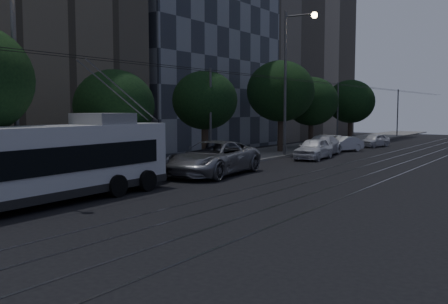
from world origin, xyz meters
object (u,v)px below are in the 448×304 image
at_px(car_white_a, 314,149).
at_px(car_white_c, 343,144).
at_px(car_white_b, 322,146).
at_px(trolleybus, 52,162).
at_px(pickup_silver, 213,158).
at_px(streetlamp_near, 21,57).
at_px(streetlamp_far, 290,70).
at_px(car_white_d, 374,140).

height_order(car_white_a, car_white_c, car_white_a).
bearing_deg(car_white_b, trolleybus, -99.12).
relative_size(trolleybus, car_white_a, 2.57).
distance_m(pickup_silver, car_white_a, 11.03).
xyz_separation_m(streetlamp_near, streetlamp_far, (0.41, 21.79, 0.86)).
height_order(car_white_a, streetlamp_far, streetlamp_far).
relative_size(pickup_silver, car_white_a, 1.48).
bearing_deg(car_white_a, car_white_c, 89.46).
bearing_deg(trolleybus, car_white_c, 86.62).
xyz_separation_m(car_white_a, car_white_b, (-0.73, 3.10, -0.01)).
xyz_separation_m(trolleybus, streetlamp_far, (-0.68, 21.34, 4.85)).
relative_size(pickup_silver, car_white_b, 1.28).
bearing_deg(streetlamp_near, trolleybus, 22.56).
relative_size(car_white_a, car_white_b, 0.86).
bearing_deg(streetlamp_near, car_white_d, 85.96).
bearing_deg(streetlamp_far, trolleybus, -88.18).
distance_m(pickup_silver, car_white_c, 18.29).
relative_size(trolleybus, streetlamp_far, 1.08).
distance_m(car_white_c, streetlamp_far, 9.19).
height_order(car_white_c, streetlamp_near, streetlamp_near).
xyz_separation_m(pickup_silver, car_white_d, (1.02, 24.73, -0.29)).
xyz_separation_m(car_white_c, streetlamp_near, (-1.86, -28.77, 4.94)).
distance_m(trolleybus, pickup_silver, 10.06).
bearing_deg(trolleybus, streetlamp_near, -159.25).
xyz_separation_m(pickup_silver, car_white_a, (1.02, 10.99, -0.16)).
distance_m(trolleybus, car_white_a, 21.08).
distance_m(car_white_b, car_white_c, 4.21).
xyz_separation_m(car_white_a, car_white_c, (-0.62, 7.30, -0.14)).
relative_size(car_white_a, streetlamp_far, 0.42).
relative_size(car_white_b, streetlamp_far, 0.49).
height_order(pickup_silver, streetlamp_near, streetlamp_near).
relative_size(trolleybus, car_white_d, 3.09).
bearing_deg(car_white_d, streetlamp_near, -81.16).
distance_m(pickup_silver, car_white_b, 14.09).
relative_size(car_white_c, car_white_d, 1.02).
bearing_deg(car_white_c, pickup_silver, -68.29).
distance_m(car_white_a, car_white_c, 7.33).
height_order(pickup_silver, car_white_d, pickup_silver).
xyz_separation_m(trolleybus, car_white_c, (0.78, 28.32, -0.95)).
height_order(car_white_a, car_white_d, car_white_a).
bearing_deg(streetlamp_near, pickup_silver, 82.05).
height_order(trolleybus, pickup_silver, trolleybus).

